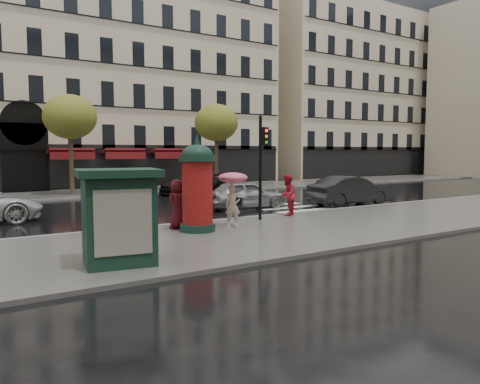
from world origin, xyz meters
TOP-DOWN VIEW (x-y plane):
  - ground at (0.00, 0.00)m, footprint 160.00×160.00m
  - near_sidewalk at (0.00, -0.50)m, footprint 90.00×7.00m
  - far_sidewalk at (0.00, 19.00)m, footprint 90.00×6.00m
  - near_kerb at (0.00, 3.00)m, footprint 90.00×0.25m
  - far_kerb at (0.00, 16.00)m, footprint 90.00×0.25m
  - zebra_crossing at (6.00, 9.60)m, footprint 3.60×11.75m
  - bldg_far_corner at (6.00, 30.00)m, footprint 26.00×14.00m
  - bldg_far_right at (34.00, 30.00)m, footprint 24.00×14.00m
  - tree_far_left at (-2.00, 18.00)m, footprint 3.40×3.40m
  - tree_far_right at (9.00, 18.00)m, footprint 3.40×3.40m
  - woman_umbrella at (-0.26, 1.06)m, footprint 1.10×1.10m
  - woman_red at (3.45, 2.40)m, footprint 1.12×1.09m
  - man_burgundy at (-2.14, 1.89)m, footprint 1.00×0.77m
  - morris_column at (-1.81, 0.96)m, footprint 1.29×1.29m
  - traffic_light at (1.72, 1.94)m, footprint 0.30×0.41m
  - newsstand at (-5.77, -2.29)m, footprint 2.24×1.99m
  - car_silver at (3.79, 6.24)m, footprint 4.40×1.90m
  - car_darkgrey at (9.59, 4.46)m, footprint 4.97×2.02m
  - car_black at (5.36, 15.00)m, footprint 4.87×2.08m

SIDE VIEW (x-z plane):
  - ground at x=0.00m, z-range 0.00..0.00m
  - zebra_crossing at x=6.00m, z-range 0.00..0.01m
  - near_sidewalk at x=0.00m, z-range 0.00..0.12m
  - far_sidewalk at x=0.00m, z-range 0.00..0.12m
  - near_kerb at x=0.00m, z-range 0.00..0.14m
  - far_kerb at x=0.00m, z-range 0.00..0.14m
  - car_black at x=5.36m, z-range 0.00..1.40m
  - car_silver at x=3.79m, z-range 0.00..1.48m
  - car_darkgrey at x=9.59m, z-range 0.00..1.60m
  - man_burgundy at x=-2.14m, z-range 0.12..1.93m
  - woman_red at x=3.45m, z-range 0.12..1.94m
  - newsstand at x=-5.77m, z-range 0.15..2.54m
  - woman_umbrella at x=-0.26m, z-range 0.46..2.58m
  - morris_column at x=-1.81m, z-range 0.05..3.51m
  - traffic_light at x=1.72m, z-range 0.58..4.87m
  - tree_far_left at x=-2.00m, z-range 1.85..8.49m
  - tree_far_right at x=9.00m, z-range 1.85..8.49m
  - bldg_far_corner at x=6.00m, z-range -0.14..22.76m
  - bldg_far_right at x=34.00m, z-range -0.14..22.76m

